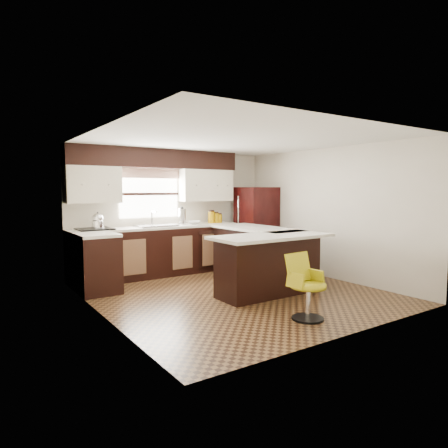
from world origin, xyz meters
TOP-DOWN VIEW (x-y plane):
  - floor at (0.00, 0.00)m, footprint 4.40×4.40m
  - ceiling at (0.00, 0.00)m, footprint 4.40×4.40m
  - wall_back at (0.00, 2.20)m, footprint 4.40×0.00m
  - wall_front at (0.00, -2.20)m, footprint 4.40×0.00m
  - wall_left at (-2.10, 0.00)m, footprint 0.00×4.40m
  - wall_right at (2.10, 0.00)m, footprint 0.00×4.40m
  - base_cab_back at (-0.45, 1.90)m, footprint 3.30×0.60m
  - base_cab_left at (-1.80, 1.25)m, footprint 0.60×0.70m
  - counter_back at (-0.45, 1.90)m, footprint 3.30×0.60m
  - counter_left at (-1.80, 1.25)m, footprint 0.60×0.70m
  - soffit at (-0.40, 2.03)m, footprint 3.40×0.35m
  - upper_cab_left at (-1.62, 2.03)m, footprint 0.94×0.35m
  - upper_cab_right at (0.68, 2.03)m, footprint 1.14×0.35m
  - window_pane at (-0.50, 2.18)m, footprint 1.20×0.02m
  - valance at (-0.50, 2.14)m, footprint 1.30×0.06m
  - sink at (-0.50, 1.88)m, footprint 0.75×0.45m
  - dishwasher at (0.55, 1.61)m, footprint 0.58×0.03m
  - cooktop at (-1.65, 1.88)m, footprint 0.58×0.50m
  - peninsula_long at (0.90, 0.62)m, footprint 0.60×1.95m
  - peninsula_return at (0.38, -0.35)m, footprint 1.65×0.60m
  - counter_pen_long at (0.95, 0.62)m, footprint 0.84×1.95m
  - counter_pen_return at (0.35, -0.44)m, footprint 1.89×0.84m
  - refrigerator at (1.72, 1.64)m, footprint 0.72×0.69m
  - bar_chair at (0.00, -1.56)m, footprint 0.48×0.48m
  - kettle at (-1.59, 1.88)m, footprint 0.21×0.21m
  - percolator at (0.06, 1.90)m, footprint 0.15×0.15m
  - mixing_bowl at (0.33, 1.90)m, footprint 0.33×0.33m
  - canister_large at (0.75, 1.92)m, footprint 0.14×0.14m
  - canister_med at (0.87, 1.92)m, footprint 0.12×0.12m
  - canister_small at (0.94, 1.92)m, footprint 0.12×0.12m

SIDE VIEW (x-z plane):
  - floor at x=0.00m, z-range 0.00..0.00m
  - bar_chair at x=0.00m, z-range 0.00..0.83m
  - dishwasher at x=0.55m, z-range 0.04..0.82m
  - base_cab_back at x=-0.45m, z-range 0.00..0.90m
  - base_cab_left at x=-1.80m, z-range 0.00..0.90m
  - peninsula_long at x=0.90m, z-range 0.00..0.90m
  - peninsula_return at x=0.38m, z-range 0.00..0.90m
  - refrigerator at x=1.72m, z-range 0.00..1.69m
  - counter_back at x=-0.45m, z-range 0.90..0.94m
  - counter_left at x=-1.80m, z-range 0.90..0.94m
  - counter_pen_long at x=0.95m, z-range 0.90..0.94m
  - counter_pen_return at x=0.35m, z-range 0.90..0.94m
  - cooktop at x=-1.65m, z-range 0.94..0.97m
  - sink at x=-0.50m, z-range 0.95..0.98m
  - mixing_bowl at x=0.33m, z-range 0.95..1.01m
  - canister_small at x=0.94m, z-range 0.95..1.12m
  - canister_med at x=0.87m, z-range 0.95..1.14m
  - canister_large at x=0.75m, z-range 0.95..1.18m
  - percolator at x=0.06m, z-range 0.95..1.26m
  - kettle at x=-1.59m, z-range 0.97..1.25m
  - wall_back at x=0.00m, z-range -1.00..3.40m
  - wall_front at x=0.00m, z-range -1.00..3.40m
  - wall_left at x=-2.10m, z-range -1.00..3.40m
  - wall_right at x=2.10m, z-range -1.00..3.40m
  - window_pane at x=-0.50m, z-range 1.10..2.00m
  - upper_cab_left at x=-1.62m, z-range 1.40..2.04m
  - upper_cab_right at x=0.68m, z-range 1.40..2.04m
  - valance at x=-0.50m, z-range 1.85..2.03m
  - soffit at x=-0.40m, z-range 2.04..2.40m
  - ceiling at x=0.00m, z-range 2.40..2.40m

